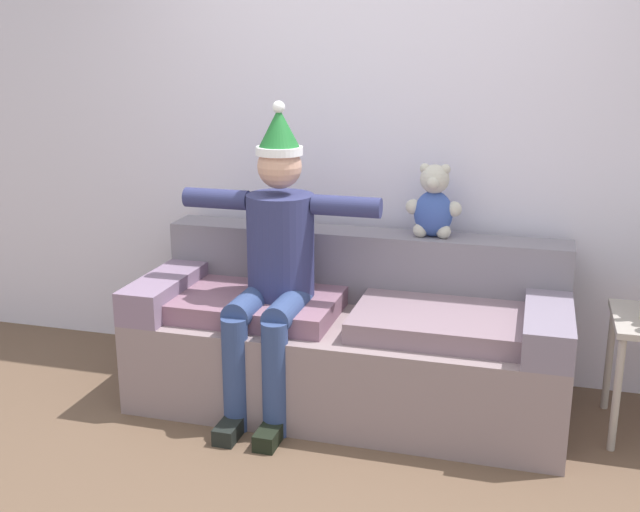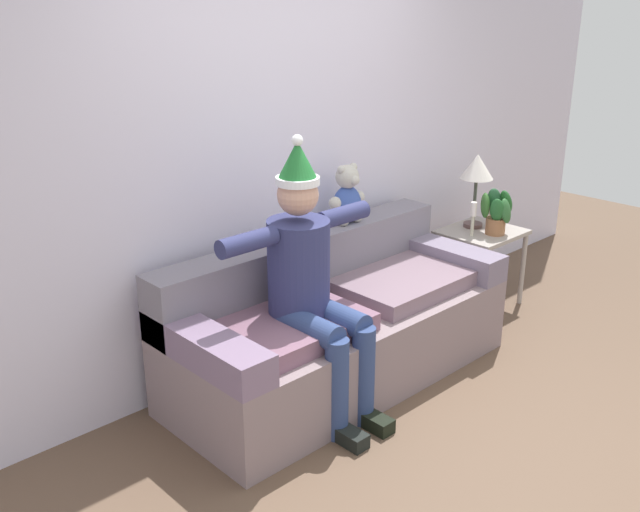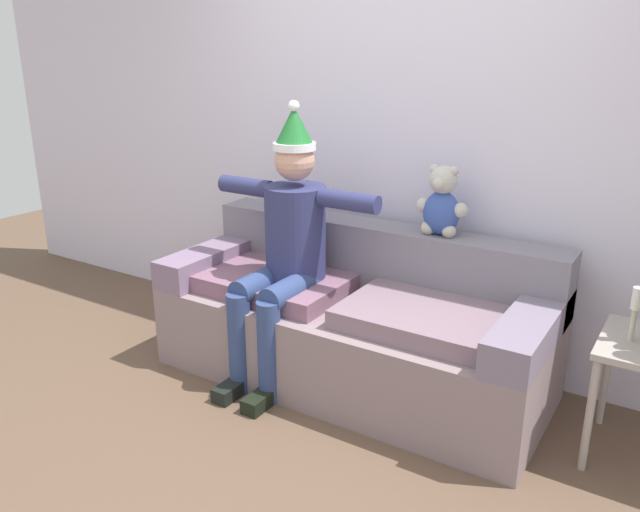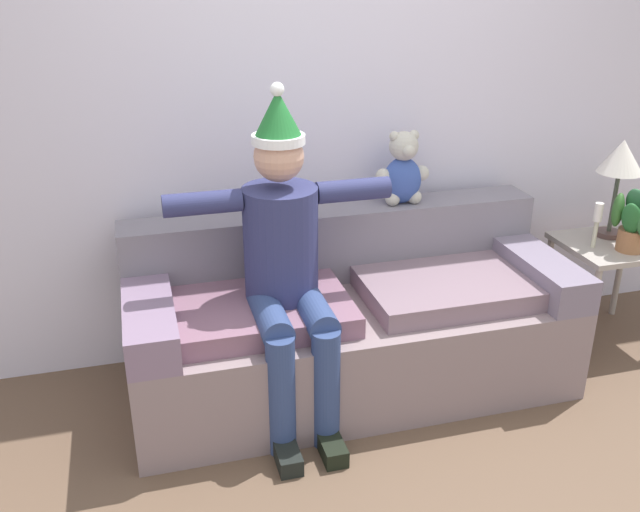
# 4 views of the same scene
# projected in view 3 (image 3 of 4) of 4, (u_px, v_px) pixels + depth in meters

# --- Properties ---
(ground_plane) EXTENTS (10.00, 10.00, 0.00)m
(ground_plane) POSITION_uv_depth(u_px,v_px,m) (242.00, 471.00, 2.84)
(ground_plane) COLOR brown
(back_wall) EXTENTS (7.00, 0.10, 2.70)m
(back_wall) POSITION_uv_depth(u_px,v_px,m) (402.00, 131.00, 3.65)
(back_wall) COLOR silver
(back_wall) RESTS_ON ground_plane
(couch) EXTENTS (2.15, 0.88, 0.84)m
(couch) POSITION_uv_depth(u_px,v_px,m) (355.00, 322.00, 3.55)
(couch) COLOR gray
(couch) RESTS_ON ground_plane
(person_seated) EXTENTS (1.02, 0.77, 1.55)m
(person_seated) POSITION_uv_depth(u_px,v_px,m) (285.00, 243.00, 3.45)
(person_seated) COLOR navy
(person_seated) RESTS_ON ground_plane
(teddy_bear) EXTENTS (0.29, 0.17, 0.38)m
(teddy_bear) POSITION_uv_depth(u_px,v_px,m) (442.00, 204.00, 3.37)
(teddy_bear) COLOR #3651A2
(teddy_bear) RESTS_ON couch
(candle_tall) EXTENTS (0.04, 0.04, 0.25)m
(candle_tall) POSITION_uv_depth(u_px,v_px,m) (636.00, 307.00, 2.73)
(candle_tall) COLOR beige
(candle_tall) RESTS_ON side_table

